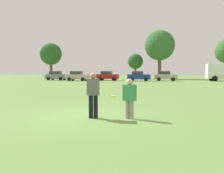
{
  "coord_description": "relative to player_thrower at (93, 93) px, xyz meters",
  "views": [
    {
      "loc": [
        2.12,
        -8.96,
        1.79
      ],
      "look_at": [
        0.81,
        1.62,
        1.06
      ],
      "focal_mm": 36.91,
      "sensor_mm": 36.0,
      "label": 1
    }
  ],
  "objects": [
    {
      "name": "parked_car_center",
      "position": [
        -4.59,
        35.85,
        -0.06
      ],
      "size": [
        4.32,
        2.45,
        1.82
      ],
      "color": "maroon",
      "rests_on": "ground"
    },
    {
      "name": "parked_car_near_right",
      "position": [
        6.48,
        35.71,
        -0.06
      ],
      "size": [
        4.32,
        2.45,
        1.82
      ],
      "color": "#B7AD99",
      "rests_on": "ground"
    },
    {
      "name": "tree_west_maple",
      "position": [
        0.52,
        48.41,
        3.21
      ],
      "size": [
        3.75,
        3.75,
        6.09
      ],
      "color": "brown",
      "rests_on": "ground"
    },
    {
      "name": "traffic_cone",
      "position": [
        -1.87,
        10.12,
        -0.75
      ],
      "size": [
        0.32,
        0.32,
        0.48
      ],
      "color": "#D8590C",
      "rests_on": "ground"
    },
    {
      "name": "tree_west_oak",
      "position": [
        -20.5,
        46.98,
        5.09
      ],
      "size": [
        5.43,
        5.43,
        8.82
      ],
      "color": "brown",
      "rests_on": "ground"
    },
    {
      "name": "parked_car_near_left",
      "position": [
        -15.1,
        36.13,
        -0.06
      ],
      "size": [
        4.32,
        2.45,
        1.82
      ],
      "color": "slate",
      "rests_on": "ground"
    },
    {
      "name": "frisbee",
      "position": [
        0.75,
        -0.05,
        -0.12
      ],
      "size": [
        0.27,
        0.27,
        0.06
      ],
      "color": "yellow"
    },
    {
      "name": "player_defender",
      "position": [
        1.38,
        0.07,
        -0.13
      ],
      "size": [
        0.54,
        0.45,
        1.52
      ],
      "color": "gray",
      "rests_on": "ground"
    },
    {
      "name": "player_thrower",
      "position": [
        0.0,
        0.0,
        0.0
      ],
      "size": [
        0.52,
        0.36,
        1.74
      ],
      "color": "black",
      "rests_on": "ground"
    },
    {
      "name": "ground_plane",
      "position": [
        -0.33,
        0.38,
        -0.98
      ],
      "size": [
        195.33,
        195.33,
        0.0
      ],
      "primitive_type": "plane",
      "color": "#6B9347"
    },
    {
      "name": "parked_car_mid_left",
      "position": [
        -10.04,
        33.69,
        -0.06
      ],
      "size": [
        4.32,
        2.45,
        1.82
      ],
      "color": "#B7AD99",
      "rests_on": "ground"
    },
    {
      "name": "parked_car_mid_right",
      "position": [
        1.47,
        34.43,
        -0.06
      ],
      "size": [
        4.32,
        2.45,
        1.82
      ],
      "color": "navy",
      "rests_on": "ground"
    },
    {
      "name": "tree_center_elm",
      "position": [
        6.16,
        46.17,
        6.77
      ],
      "size": [
        6.93,
        6.93,
        11.27
      ],
      "color": "brown",
      "rests_on": "ground"
    }
  ]
}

